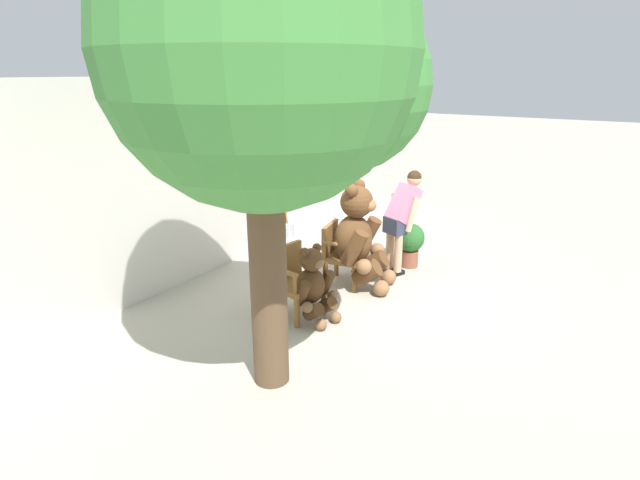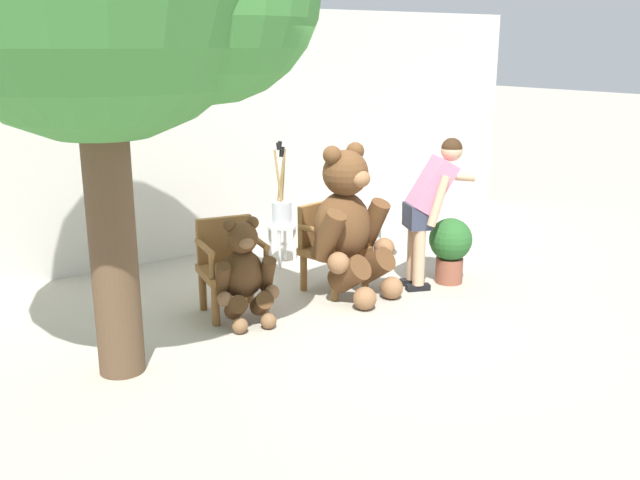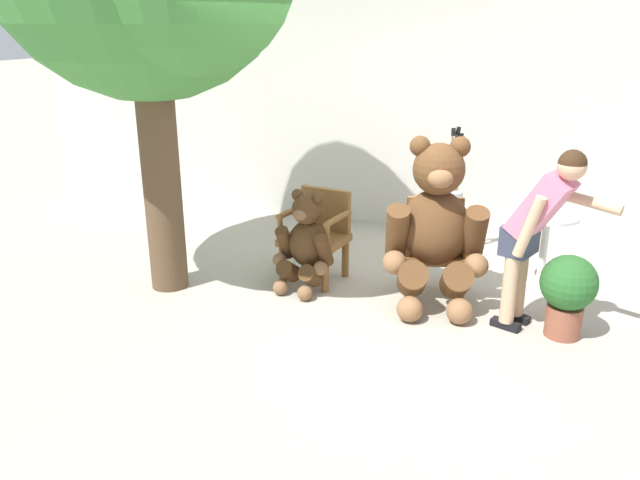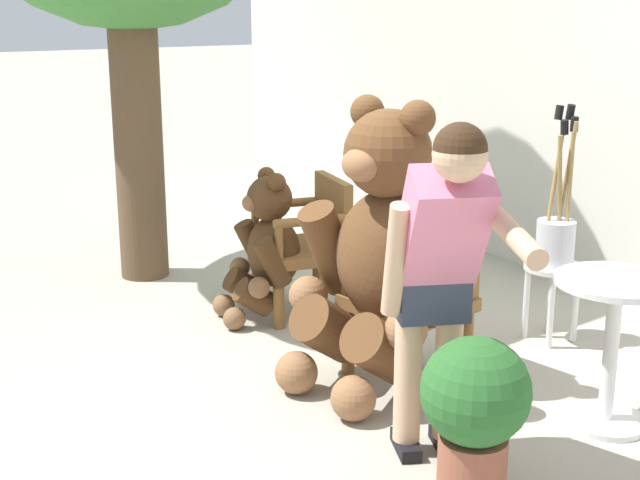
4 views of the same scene
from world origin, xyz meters
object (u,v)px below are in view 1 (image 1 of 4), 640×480
white_stool (287,246)px  patio_tree (276,61)px  potted_plant (410,242)px  wooden_chair_left (295,279)px  wooden_chair_right (341,252)px  brush_bucket (287,227)px  teddy_bear_small (314,285)px  person_visitor (402,214)px  teddy_bear_large (359,237)px  round_side_table (350,231)px

white_stool → patio_tree: size_ratio=0.11×
potted_plant → wooden_chair_left: bearing=166.0°
wooden_chair_right → brush_bucket: brush_bucket is taller
teddy_bear_small → person_visitor: person_visitor is taller
brush_bucket → teddy_bear_large: bearing=-90.5°
teddy_bear_large → round_side_table: 1.17m
wooden_chair_left → wooden_chair_right: size_ratio=1.00×
potted_plant → white_stool: bearing=125.4°
white_stool → brush_bucket: size_ratio=0.50×
patio_tree → white_stool: bearing=35.5°
wooden_chair_right → patio_tree: 3.44m
wooden_chair_left → brush_bucket: brush_bucket is taller
wooden_chair_right → person_visitor: size_ratio=0.57×
wooden_chair_right → patio_tree: size_ratio=0.20×
wooden_chair_left → round_side_table: size_ratio=1.19×
wooden_chair_right → round_side_table: 1.04m
round_side_table → patio_tree: patio_tree is taller
wooden_chair_left → white_stool: size_ratio=1.87×
person_visitor → patio_tree: bearing=-176.9°
person_visitor → patio_tree: patio_tree is taller
round_side_table → potted_plant: (0.16, -0.96, -0.05)m
wooden_chair_left → person_visitor: person_visitor is taller
round_side_table → potted_plant: size_ratio=1.06×
teddy_bear_large → potted_plant: (1.09, -0.30, -0.33)m
person_visitor → patio_tree: size_ratio=0.35×
round_side_table → wooden_chair_right: bearing=-157.2°
brush_bucket → patio_tree: 3.65m
teddy_bear_large → patio_tree: (-2.31, -0.43, 2.21)m
white_stool → round_side_table: size_ratio=0.64×
person_visitor → patio_tree: 3.73m
wooden_chair_right → potted_plant: (1.12, -0.56, -0.07)m
teddy_bear_large → wooden_chair_right: bearing=96.4°
potted_plant → brush_bucket: bearing=125.3°
round_side_table → potted_plant: round_side_table is taller
wooden_chair_left → white_stool: (1.16, 0.96, -0.11)m
white_stool → potted_plant: size_ratio=0.68×
teddy_bear_small → patio_tree: 2.76m
wooden_chair_left → person_visitor: (1.96, -0.53, 0.44)m
white_stool → teddy_bear_small: bearing=-133.3°
teddy_bear_small → round_side_table: size_ratio=1.31×
wooden_chair_right → teddy_bear_large: (0.03, -0.26, 0.26)m
teddy_bear_large → patio_tree: patio_tree is taller
white_stool → round_side_table: round_side_table is taller
wooden_chair_right → person_visitor: person_visitor is taller
white_stool → potted_plant: 1.87m
person_visitor → round_side_table: size_ratio=2.10×
round_side_table → patio_tree: (-3.24, -1.10, 2.49)m
white_stool → wooden_chair_left: bearing=-140.3°
patio_tree → wooden_chair_left: bearing=30.9°
white_stool → brush_bucket: (0.00, 0.00, 0.30)m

